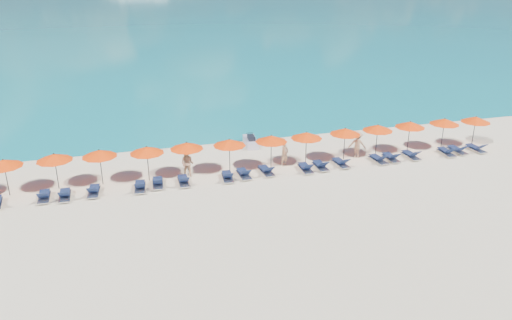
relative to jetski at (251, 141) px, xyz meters
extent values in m
plane|color=beige|center=(-1.26, -8.86, -0.33)|extent=(1400.00, 1400.00, 0.00)
cube|color=#BAB2CF|center=(0.00, 0.02, -0.05)|extent=(1.04, 2.31, 0.51)
cube|color=black|center=(-0.01, -0.16, 0.33)|extent=(0.55, 0.97, 0.33)
cylinder|color=black|center=(0.05, 0.58, 0.47)|extent=(0.52, 0.10, 0.06)
imported|color=tan|center=(1.11, -4.44, 0.50)|extent=(0.71, 0.61, 1.65)
imported|color=tan|center=(-5.36, -4.48, 0.54)|extent=(0.98, 0.85, 1.75)
imported|color=tan|center=(6.47, -4.29, 0.61)|extent=(1.33, 1.08, 1.87)
cylinder|color=black|center=(-15.77, -4.41, 0.77)|extent=(0.05, 0.05, 2.20)
cone|color=#FF3E06|center=(-15.77, -4.41, 1.69)|extent=(2.10, 2.10, 0.42)
sphere|color=black|center=(-15.77, -4.41, 1.91)|extent=(0.08, 0.08, 0.08)
cylinder|color=black|center=(-13.08, -4.21, 0.77)|extent=(0.05, 0.05, 2.20)
cone|color=#FF3E06|center=(-13.08, -4.21, 1.69)|extent=(2.10, 2.10, 0.42)
sphere|color=black|center=(-13.08, -4.21, 1.91)|extent=(0.08, 0.08, 0.08)
cylinder|color=black|center=(-10.55, -4.24, 0.77)|extent=(0.05, 0.05, 2.20)
cone|color=#FF3E06|center=(-10.55, -4.24, 1.69)|extent=(2.10, 2.10, 0.42)
sphere|color=black|center=(-10.55, -4.24, 1.91)|extent=(0.08, 0.08, 0.08)
cylinder|color=black|center=(-7.77, -4.44, 0.77)|extent=(0.05, 0.05, 2.20)
cone|color=#FF3E06|center=(-7.77, -4.44, 1.69)|extent=(2.10, 2.10, 0.42)
sphere|color=black|center=(-7.77, -4.44, 1.91)|extent=(0.08, 0.08, 0.08)
cylinder|color=black|center=(-5.32, -4.34, 0.77)|extent=(0.05, 0.05, 2.20)
cone|color=#FF3E06|center=(-5.32, -4.34, 1.69)|extent=(2.10, 2.10, 0.42)
sphere|color=black|center=(-5.32, -4.34, 1.91)|extent=(0.08, 0.08, 0.08)
cylinder|color=black|center=(-2.63, -4.47, 0.77)|extent=(0.05, 0.05, 2.20)
cone|color=#FF3E06|center=(-2.63, -4.47, 1.69)|extent=(2.10, 2.10, 0.42)
sphere|color=black|center=(-2.63, -4.47, 1.91)|extent=(0.08, 0.08, 0.08)
cylinder|color=black|center=(0.16, -4.49, 0.77)|extent=(0.05, 0.05, 2.20)
cone|color=#FF3E06|center=(0.16, -4.49, 1.69)|extent=(2.10, 2.10, 0.42)
sphere|color=black|center=(0.16, -4.49, 1.91)|extent=(0.08, 0.08, 0.08)
cylinder|color=black|center=(2.60, -4.47, 0.77)|extent=(0.05, 0.05, 2.20)
cone|color=#FF3E06|center=(2.60, -4.47, 1.69)|extent=(2.10, 2.10, 0.42)
sphere|color=black|center=(2.60, -4.47, 1.91)|extent=(0.08, 0.08, 0.08)
cylinder|color=black|center=(5.43, -4.39, 0.77)|extent=(0.05, 0.05, 2.20)
cone|color=#FF3E06|center=(5.43, -4.39, 1.69)|extent=(2.10, 2.10, 0.42)
sphere|color=black|center=(5.43, -4.39, 1.91)|extent=(0.08, 0.08, 0.08)
cylinder|color=black|center=(7.94, -4.29, 0.77)|extent=(0.05, 0.05, 2.20)
cone|color=#FF3E06|center=(7.94, -4.29, 1.69)|extent=(2.10, 2.10, 0.42)
sphere|color=black|center=(7.94, -4.29, 1.91)|extent=(0.08, 0.08, 0.08)
cylinder|color=black|center=(10.51, -4.23, 0.77)|extent=(0.05, 0.05, 2.20)
cone|color=#FF3E06|center=(10.51, -4.23, 1.69)|extent=(2.10, 2.10, 0.42)
sphere|color=black|center=(10.51, -4.23, 1.91)|extent=(0.08, 0.08, 0.08)
cylinder|color=black|center=(13.30, -4.25, 0.77)|extent=(0.05, 0.05, 2.20)
cone|color=#FF3E06|center=(13.30, -4.25, 1.69)|extent=(2.10, 2.10, 0.42)
sphere|color=black|center=(13.30, -4.25, 1.91)|extent=(0.08, 0.08, 0.08)
cylinder|color=black|center=(15.80, -4.44, 0.77)|extent=(0.05, 0.05, 2.20)
cone|color=#FF3E06|center=(15.80, -4.44, 1.69)|extent=(2.10, 2.10, 0.42)
sphere|color=black|center=(15.80, -4.44, 1.91)|extent=(0.08, 0.08, 0.08)
cube|color=silver|center=(-13.76, -5.59, -0.19)|extent=(0.64, 1.71, 0.06)
cube|color=#132047|center=(-13.76, -5.34, -0.03)|extent=(0.56, 1.11, 0.04)
cube|color=#132047|center=(-13.75, -6.14, 0.22)|extent=(0.56, 0.54, 0.43)
cube|color=silver|center=(-12.63, -5.74, -0.19)|extent=(0.63, 1.71, 0.06)
cube|color=#132047|center=(-12.64, -5.49, -0.03)|extent=(0.56, 1.10, 0.04)
cube|color=#132047|center=(-12.63, -6.29, 0.22)|extent=(0.55, 0.54, 0.43)
cube|color=silver|center=(-11.05, -5.62, -0.19)|extent=(0.77, 1.75, 0.06)
cube|color=#132047|center=(-11.02, -5.38, -0.03)|extent=(0.65, 1.15, 0.04)
cube|color=#132047|center=(-11.10, -6.17, 0.22)|extent=(0.60, 0.58, 0.43)
cube|color=silver|center=(-8.41, -5.74, -0.19)|extent=(0.76, 1.75, 0.06)
cube|color=#132047|center=(-8.38, -5.49, -0.03)|extent=(0.64, 1.14, 0.04)
cube|color=#132047|center=(-8.45, -6.29, 0.22)|extent=(0.59, 0.58, 0.43)
cube|color=silver|center=(-7.34, -5.47, -0.19)|extent=(0.74, 1.74, 0.06)
cube|color=#132047|center=(-7.32, -5.22, -0.03)|extent=(0.63, 1.14, 0.04)
cube|color=#132047|center=(-7.38, -6.02, 0.22)|extent=(0.59, 0.58, 0.43)
cube|color=silver|center=(-5.78, -5.59, -0.19)|extent=(0.64, 1.71, 0.06)
cube|color=#132047|center=(-5.78, -5.34, -0.03)|extent=(0.56, 1.11, 0.04)
cube|color=#132047|center=(-5.79, -6.14, 0.22)|extent=(0.56, 0.54, 0.43)
cube|color=silver|center=(-3.06, -5.68, -0.19)|extent=(0.78, 1.75, 0.06)
cube|color=#132047|center=(-3.03, -5.43, -0.03)|extent=(0.65, 1.15, 0.04)
cube|color=#132047|center=(-3.11, -6.23, 0.22)|extent=(0.60, 0.59, 0.43)
cube|color=silver|center=(-1.97, -5.52, -0.19)|extent=(0.67, 1.72, 0.06)
cube|color=#132047|center=(-1.98, -5.27, -0.03)|extent=(0.58, 1.12, 0.04)
cube|color=#132047|center=(-1.96, -6.07, 0.22)|extent=(0.57, 0.55, 0.43)
cube|color=silver|center=(-0.46, -5.44, -0.19)|extent=(0.75, 1.74, 0.06)
cube|color=#132047|center=(-0.48, -5.19, -0.03)|extent=(0.63, 1.14, 0.04)
cube|color=#132047|center=(-0.42, -5.98, 0.22)|extent=(0.59, 0.58, 0.43)
cube|color=silver|center=(2.13, -5.69, -0.19)|extent=(0.70, 1.73, 0.06)
cube|color=#132047|center=(2.14, -5.44, -0.03)|extent=(0.60, 1.13, 0.04)
cube|color=#132047|center=(2.10, -6.24, 0.22)|extent=(0.58, 0.56, 0.43)
cube|color=silver|center=(3.22, -5.58, -0.19)|extent=(0.64, 1.71, 0.06)
cube|color=#132047|center=(3.22, -5.33, -0.03)|extent=(0.56, 1.11, 0.04)
cube|color=#132047|center=(3.21, -6.13, 0.22)|extent=(0.56, 0.54, 0.43)
cube|color=silver|center=(4.71, -5.49, -0.19)|extent=(0.72, 1.73, 0.06)
cube|color=#132047|center=(4.70, -5.24, -0.03)|extent=(0.61, 1.13, 0.04)
cube|color=#132047|center=(4.74, -6.04, 0.22)|extent=(0.58, 0.57, 0.43)
cube|color=silver|center=(7.46, -5.57, -0.19)|extent=(0.75, 1.74, 0.06)
cube|color=#132047|center=(7.44, -5.32, -0.03)|extent=(0.63, 1.14, 0.04)
cube|color=#132047|center=(7.50, -6.12, 0.22)|extent=(0.59, 0.58, 0.43)
cube|color=silver|center=(8.45, -5.51, -0.19)|extent=(0.63, 1.70, 0.06)
cube|color=#132047|center=(8.45, -5.26, -0.03)|extent=(0.56, 1.10, 0.04)
cube|color=#132047|center=(8.44, -6.06, 0.22)|extent=(0.55, 0.54, 0.43)
cube|color=silver|center=(10.01, -5.49, -0.19)|extent=(0.65, 1.71, 0.06)
cube|color=#132047|center=(10.01, -5.24, -0.03)|extent=(0.57, 1.11, 0.04)
cube|color=#132047|center=(10.02, -6.04, 0.22)|extent=(0.56, 0.55, 0.43)
cube|color=silver|center=(12.78, -5.61, -0.19)|extent=(0.73, 1.74, 0.06)
cube|color=#132047|center=(12.79, -5.36, -0.03)|extent=(0.62, 1.13, 0.04)
cube|color=#132047|center=(12.74, -6.16, 0.22)|extent=(0.58, 0.57, 0.43)
cube|color=silver|center=(13.78, -5.47, -0.19)|extent=(0.75, 1.74, 0.06)
cube|color=#132047|center=(13.76, -5.22, -0.03)|extent=(0.63, 1.14, 0.04)
cube|color=#132047|center=(13.82, -6.02, 0.22)|extent=(0.59, 0.58, 0.43)
cube|color=silver|center=(15.26, -5.55, -0.19)|extent=(0.74, 1.74, 0.06)
cube|color=#132047|center=(15.25, -5.30, -0.03)|extent=(0.63, 1.14, 0.04)
cube|color=#132047|center=(15.31, -6.10, 0.22)|extent=(0.59, 0.58, 0.43)
camera|label=1|loc=(-9.14, -33.60, 12.19)|focal=35.00mm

